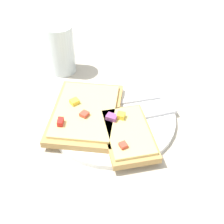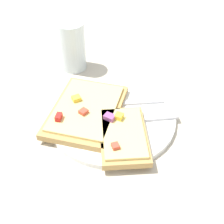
{
  "view_description": "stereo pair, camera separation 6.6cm",
  "coord_description": "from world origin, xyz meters",
  "px_view_note": "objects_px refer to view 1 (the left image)",
  "views": [
    {
      "loc": [
        -0.1,
        0.48,
        0.47
      ],
      "look_at": [
        0.0,
        0.0,
        0.02
      ],
      "focal_mm": 50.0,
      "sensor_mm": 36.0,
      "label": 1
    },
    {
      "loc": [
        -0.16,
        0.46,
        0.47
      ],
      "look_at": [
        0.0,
        0.0,
        0.02
      ],
      "focal_mm": 50.0,
      "sensor_mm": 36.0,
      "label": 2
    }
  ],
  "objects_px": {
    "fork": "(110,104)",
    "drinking_glass": "(61,49)",
    "pizza_slice_main": "(86,113)",
    "knife": "(141,116)",
    "pizza_slice_corner": "(128,134)",
    "plate": "(112,117)"
  },
  "relations": [
    {
      "from": "fork",
      "to": "drinking_glass",
      "type": "height_order",
      "value": "drinking_glass"
    },
    {
      "from": "pizza_slice_main",
      "to": "drinking_glass",
      "type": "height_order",
      "value": "drinking_glass"
    },
    {
      "from": "knife",
      "to": "drinking_glass",
      "type": "distance_m",
      "value": 0.27
    },
    {
      "from": "pizza_slice_main",
      "to": "drinking_glass",
      "type": "xyz_separation_m",
      "value": [
        0.11,
        -0.17,
        0.04
      ]
    },
    {
      "from": "knife",
      "to": "pizza_slice_main",
      "type": "relative_size",
      "value": 0.87
    },
    {
      "from": "knife",
      "to": "drinking_glass",
      "type": "height_order",
      "value": "drinking_glass"
    },
    {
      "from": "pizza_slice_main",
      "to": "knife",
      "type": "bearing_deg",
      "value": -84.74
    },
    {
      "from": "knife",
      "to": "pizza_slice_corner",
      "type": "height_order",
      "value": "pizza_slice_corner"
    },
    {
      "from": "knife",
      "to": "plate",
      "type": "bearing_deg",
      "value": -20.32
    },
    {
      "from": "fork",
      "to": "knife",
      "type": "distance_m",
      "value": 0.08
    },
    {
      "from": "pizza_slice_corner",
      "to": "plate",
      "type": "bearing_deg",
      "value": -165.86
    },
    {
      "from": "plate",
      "to": "pizza_slice_corner",
      "type": "relative_size",
      "value": 1.55
    },
    {
      "from": "pizza_slice_corner",
      "to": "fork",
      "type": "bearing_deg",
      "value": -172.73
    },
    {
      "from": "pizza_slice_main",
      "to": "pizza_slice_corner",
      "type": "bearing_deg",
      "value": -118.28
    },
    {
      "from": "knife",
      "to": "pizza_slice_corner",
      "type": "xyz_separation_m",
      "value": [
        0.02,
        0.06,
        0.01
      ]
    },
    {
      "from": "pizza_slice_corner",
      "to": "knife",
      "type": "bearing_deg",
      "value": 140.61
    },
    {
      "from": "plate",
      "to": "pizza_slice_corner",
      "type": "xyz_separation_m",
      "value": [
        -0.04,
        0.06,
        0.02
      ]
    },
    {
      "from": "drinking_glass",
      "to": "knife",
      "type": "bearing_deg",
      "value": 146.26
    },
    {
      "from": "knife",
      "to": "pizza_slice_main",
      "type": "bearing_deg",
      "value": -16.92
    },
    {
      "from": "fork",
      "to": "drinking_glass",
      "type": "distance_m",
      "value": 0.2
    },
    {
      "from": "knife",
      "to": "drinking_glass",
      "type": "relative_size",
      "value": 1.43
    },
    {
      "from": "plate",
      "to": "knife",
      "type": "relative_size",
      "value": 1.51
    }
  ]
}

